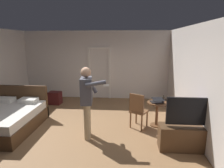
% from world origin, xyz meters
% --- Properties ---
extents(ground_plane, '(7.03, 7.03, 0.00)m').
position_xyz_m(ground_plane, '(0.00, 0.00, 0.00)').
color(ground_plane, olive).
extents(wall_back, '(6.15, 0.12, 2.76)m').
position_xyz_m(wall_back, '(0.00, 3.25, 1.38)').
color(wall_back, silver).
rests_on(wall_back, ground_plane).
extents(wall_right, '(0.12, 6.63, 2.76)m').
position_xyz_m(wall_right, '(3.02, 0.00, 1.38)').
color(wall_right, silver).
rests_on(wall_right, ground_plane).
extents(doorway_frame, '(0.93, 0.08, 2.13)m').
position_xyz_m(doorway_frame, '(0.15, 3.17, 1.22)').
color(doorway_frame, white).
rests_on(doorway_frame, ground_plane).
extents(bed, '(1.65, 1.95, 1.02)m').
position_xyz_m(bed, '(-1.99, 0.10, 0.30)').
color(bed, '#4C331E').
rests_on(bed, ground_plane).
extents(tv_flatscreen, '(1.27, 0.40, 1.20)m').
position_xyz_m(tv_flatscreen, '(2.66, -0.53, 0.35)').
color(tv_flatscreen, '#4C331E').
rests_on(tv_flatscreen, ground_plane).
extents(side_table, '(0.56, 0.56, 0.70)m').
position_xyz_m(side_table, '(2.14, 0.63, 0.46)').
color(side_table, brown).
rests_on(side_table, ground_plane).
extents(laptop, '(0.38, 0.39, 0.16)m').
position_xyz_m(laptop, '(2.12, 0.59, 0.75)').
color(laptop, black).
rests_on(laptop, side_table).
extents(bottle_on_table, '(0.06, 0.06, 0.22)m').
position_xyz_m(bottle_on_table, '(2.28, 0.55, 0.80)').
color(bottle_on_table, '#373024').
rests_on(bottle_on_table, side_table).
extents(wooden_chair, '(0.57, 0.57, 0.99)m').
position_xyz_m(wooden_chair, '(1.60, 0.44, 0.54)').
color(wooden_chair, brown).
rests_on(wooden_chair, ground_plane).
extents(person_blue_shirt, '(0.71, 0.61, 1.77)m').
position_xyz_m(person_blue_shirt, '(0.34, -0.15, 1.03)').
color(person_blue_shirt, tan).
rests_on(person_blue_shirt, ground_plane).
extents(suitcase_dark, '(0.48, 0.38, 0.48)m').
position_xyz_m(suitcase_dark, '(-1.44, 2.24, 0.24)').
color(suitcase_dark, '#4C1919').
rests_on(suitcase_dark, ground_plane).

